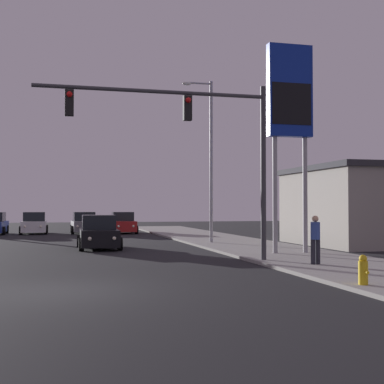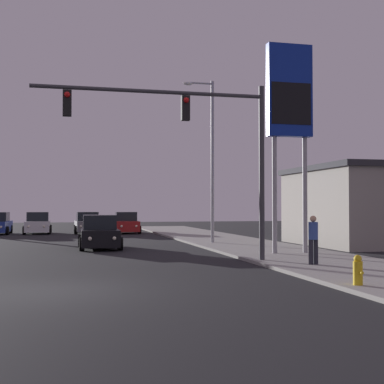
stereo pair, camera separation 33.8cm
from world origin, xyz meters
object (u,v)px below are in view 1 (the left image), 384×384
Objects in this scene: traffic_light_mast at (199,133)px; gas_station_sign at (290,102)px; fire_hydrant at (363,270)px; pedestrian_on_sidewalk at (315,238)px; car_red at (123,224)px; car_black at (99,233)px; street_lamp at (209,153)px; car_grey at (84,224)px; car_white at (34,224)px.

gas_station_sign reaches higher than traffic_light_mast.
pedestrian_on_sidewalk reaches higher than fire_hydrant.
traffic_light_mast is 5.56m from pedestrian_on_sidewalk.
car_red is 22.43m from gas_station_sign.
gas_station_sign is at bearing 76.73° from fire_hydrant.
fire_hydrant is at bearing 111.67° from car_black.
car_grey is at bearing 113.26° from street_lamp.
car_grey is at bearing 100.32° from fire_hydrant.
car_red is at bearing 90.14° from traffic_light_mast.
fire_hydrant is 4.87m from pedestrian_on_sidewalk.
traffic_light_mast is at bearing 104.73° from car_white.
fire_hydrant is at bearing 105.96° from car_white.
car_red is 30.39m from fire_hydrant.
gas_station_sign is (7.74, -5.75, 5.86)m from car_black.
traffic_light_mast reaches higher than car_black.
car_white is 28.35m from pedestrian_on_sidewalk.
car_black is at bearing 102.43° from car_white.
car_black is 1.00× the size of car_red.
traffic_light_mast reaches higher than car_white.
car_black is 5.69× the size of fire_hydrant.
fire_hydrant is at bearing 96.14° from car_red.
car_black is 15.93m from fire_hydrant.
gas_station_sign is 11.24m from fire_hydrant.
car_red is at bearing 167.08° from car_grey.
car_grey is at bearing -9.53° from car_red.
car_red is 0.51× the size of traffic_light_mast.
street_lamp is at bearing 123.42° from car_white.
street_lamp and gas_station_sign have the same top height.
car_black is 7.69m from street_lamp.
car_black is 15.93m from car_grey.
car_grey is 0.48× the size of street_lamp.
car_grey is at bearing 109.73° from gas_station_sign.
pedestrian_on_sidewalk reaches higher than car_grey.
traffic_light_mast is 10.33m from street_lamp.
gas_station_sign reaches higher than car_red.
car_black is at bearing 143.38° from gas_station_sign.
gas_station_sign is (4.73, 2.56, 1.83)m from traffic_light_mast.
street_lamp is at bearing 72.30° from traffic_light_mast.
gas_station_sign is at bearing -77.70° from street_lamp.
car_white and car_red have the same top height.
traffic_light_mast is at bearing 91.33° from car_red.
gas_station_sign reaches higher than fire_hydrant.
pedestrian_on_sidewalk is (3.70, -25.56, 0.27)m from car_red.
car_white is (-3.78, 0.22, 0.00)m from car_grey.
pedestrian_on_sidewalk is at bearing 99.43° from car_red.
car_grey is 1.00× the size of car_red.
gas_station_sign is at bearing 144.55° from car_black.
car_red is at bearing 102.76° from gas_station_sign.
street_lamp is 5.39× the size of pedestrian_on_sidewalk.
gas_station_sign is 7.22m from pedestrian_on_sidewalk.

